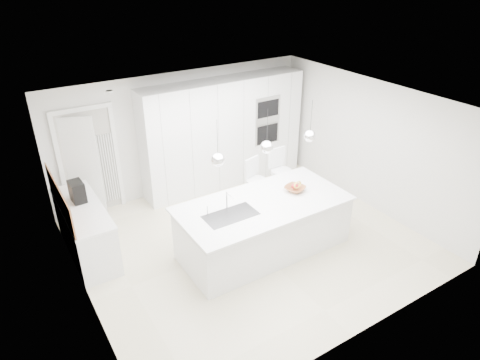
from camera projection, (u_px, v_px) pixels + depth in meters
floor at (249, 242)px, 7.53m from camera, size 5.50×5.50×0.00m
wall_back at (183, 132)px, 8.82m from camera, size 5.50×0.00×5.50m
wall_left at (76, 230)px, 5.65m from camera, size 0.00×5.00×5.00m
ceiling at (251, 105)px, 6.37m from camera, size 5.50×5.50×0.00m
tall_cabinets at (224, 133)px, 9.02m from camera, size 3.60×0.60×2.30m
oven_stack at (268, 121)px, 9.12m from camera, size 0.62×0.04×1.05m
doorway_frame at (90, 164)px, 7.98m from camera, size 1.11×0.08×2.13m
hallway_door at (77, 169)px, 7.83m from camera, size 0.76×0.38×2.00m
radiator at (108, 168)px, 8.21m from camera, size 0.32×0.04×1.40m
left_base_cabinets at (86, 231)px, 7.07m from camera, size 0.60×1.80×0.86m
left_worktop at (81, 208)px, 6.86m from camera, size 0.62×1.82×0.04m
oak_backsplash at (59, 198)px, 6.60m from camera, size 0.02×1.80×0.50m
island_base at (264, 228)px, 7.15m from camera, size 2.80×1.20×0.86m
island_worktop at (263, 204)px, 6.98m from camera, size 2.84×1.40×0.04m
island_sink at (231, 220)px, 6.66m from camera, size 0.84×0.44×0.18m
island_tap at (227, 201)px, 6.73m from camera, size 0.02×0.02×0.30m
pendant_left at (218, 160)px, 6.07m from camera, size 0.20×0.20×0.20m
pendant_mid at (267, 147)px, 6.47m from camera, size 0.20×0.20×0.20m
pendant_right at (310, 136)px, 6.87m from camera, size 0.20×0.20×0.20m
fruit_bowl at (295, 189)px, 7.30m from camera, size 0.43×0.43×0.08m
espresso_machine at (77, 192)px, 6.94m from camera, size 0.22×0.33×0.34m
bar_stool_left at (256, 188)px, 8.08m from camera, size 0.50×0.61×1.14m
bar_stool_right at (281, 179)px, 8.35m from camera, size 0.40×0.56×1.20m
apple_a at (294, 186)px, 7.31m from camera, size 0.09×0.09×0.09m
apple_b at (296, 186)px, 7.31m from camera, size 0.09×0.09×0.09m
banana_bunch at (297, 185)px, 7.26m from camera, size 0.24×0.17×0.22m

